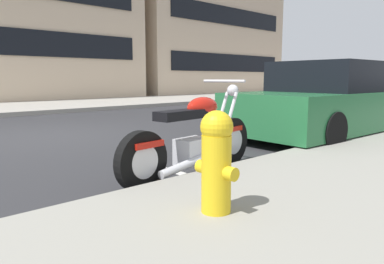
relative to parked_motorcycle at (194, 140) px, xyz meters
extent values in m
plane|color=#28282B|center=(-0.07, 4.03, -0.42)|extent=(260.00, 260.00, 0.00)
cube|color=gray|center=(11.93, 10.74, -0.35)|extent=(120.00, 5.00, 0.14)
cube|color=silver|center=(-0.07, 0.43, -0.42)|extent=(0.12, 2.20, 0.01)
cylinder|color=black|center=(0.75, 0.09, -0.11)|extent=(0.62, 0.18, 0.61)
cylinder|color=silver|center=(0.75, 0.09, -0.11)|extent=(0.35, 0.16, 0.34)
cylinder|color=black|center=(-0.80, -0.08, -0.11)|extent=(0.62, 0.18, 0.61)
cylinder|color=silver|center=(-0.80, -0.08, -0.11)|extent=(0.35, 0.16, 0.34)
cube|color=silver|center=(-0.02, 0.00, -0.13)|extent=(0.43, 0.30, 0.30)
cube|color=black|center=(-0.20, -0.02, 0.31)|extent=(0.70, 0.29, 0.10)
ellipsoid|color=#B7190F|center=(0.15, 0.02, 0.37)|extent=(0.50, 0.29, 0.24)
cube|color=#B7190F|center=(-0.75, -0.08, 0.05)|extent=(0.38, 0.22, 0.06)
cube|color=#B7190F|center=(0.73, 0.08, 0.05)|extent=(0.34, 0.19, 0.06)
cylinder|color=silver|center=(0.59, 0.14, 0.20)|extent=(0.34, 0.08, 0.65)
cylinder|color=silver|center=(0.61, 0.00, 0.20)|extent=(0.34, 0.08, 0.65)
cylinder|color=silver|center=(0.57, 0.07, 0.67)|extent=(0.10, 0.62, 0.04)
sphere|color=silver|center=(0.77, 0.09, 0.55)|extent=(0.15, 0.15, 0.15)
cylinder|color=silver|center=(-0.31, -0.17, -0.22)|extent=(0.71, 0.17, 0.16)
cube|color=#236638|center=(4.07, 0.35, 0.09)|extent=(4.75, 2.05, 0.71)
cube|color=black|center=(4.12, 0.35, 0.73)|extent=(2.37, 1.79, 0.56)
cylinder|color=black|center=(5.65, 1.12, -0.11)|extent=(0.63, 0.25, 0.62)
cylinder|color=black|center=(2.58, 1.26, -0.11)|extent=(0.63, 0.25, 0.62)
cylinder|color=black|center=(2.50, -0.42, -0.11)|extent=(0.63, 0.25, 0.62)
cylinder|color=black|center=(8.48, 1.25, -0.11)|extent=(0.63, 0.25, 0.62)
cylinder|color=gold|center=(-0.93, -1.23, 0.01)|extent=(0.22, 0.22, 0.58)
sphere|color=gold|center=(-0.93, -1.23, 0.36)|extent=(0.24, 0.24, 0.24)
cylinder|color=gold|center=(-0.93, -1.09, 0.04)|extent=(0.10, 0.08, 0.10)
cylinder|color=gold|center=(-0.93, -1.37, 0.04)|extent=(0.10, 0.08, 0.10)
cube|color=black|center=(3.38, 13.01, 2.16)|extent=(8.97, 0.06, 1.10)
cube|color=beige|center=(15.45, 17.85, 4.33)|extent=(11.90, 9.63, 9.51)
cube|color=black|center=(15.45, 13.01, 1.67)|extent=(10.00, 0.06, 1.10)
cube|color=black|center=(15.45, 13.01, 4.62)|extent=(10.00, 0.06, 1.10)
camera|label=1|loc=(-2.82, -3.00, 0.71)|focal=34.00mm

